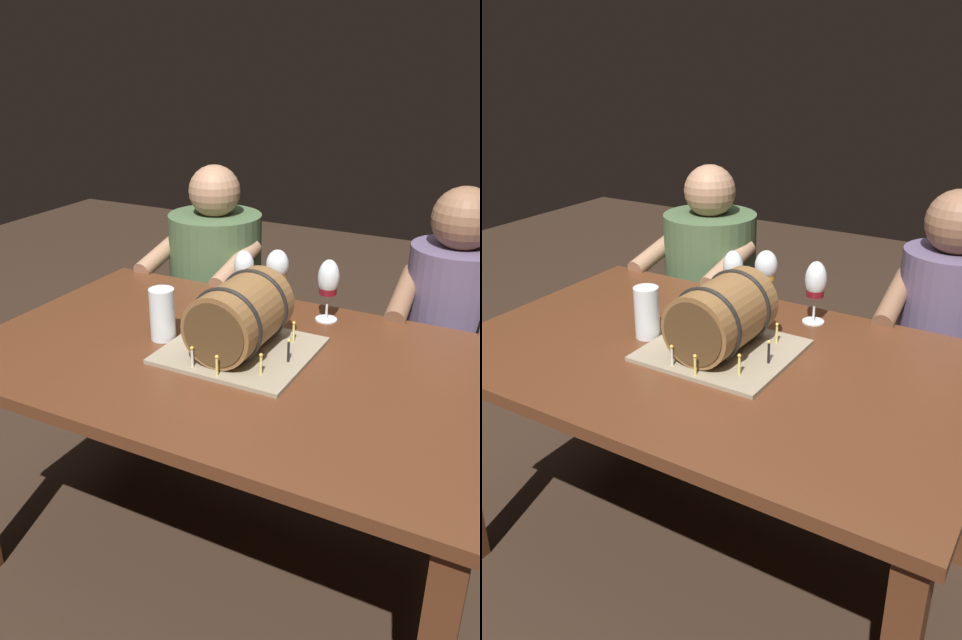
# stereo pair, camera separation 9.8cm
# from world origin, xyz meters

# --- Properties ---
(ground_plane) EXTENTS (8.00, 8.00, 0.00)m
(ground_plane) POSITION_xyz_m (0.00, 0.00, 0.00)
(ground_plane) COLOR #332319
(dining_table) EXTENTS (1.49, 0.94, 0.75)m
(dining_table) POSITION_xyz_m (0.00, 0.00, 0.65)
(dining_table) COLOR #562D19
(dining_table) RESTS_ON ground
(barrel_cake) EXTENTS (0.40, 0.37, 0.22)m
(barrel_cake) POSITION_xyz_m (0.01, 0.02, 0.85)
(barrel_cake) COLOR gray
(barrel_cake) RESTS_ON dining_table
(wine_glass_amber) EXTENTS (0.08, 0.08, 0.19)m
(wine_glass_amber) POSITION_xyz_m (-0.04, 0.39, 0.88)
(wine_glass_amber) COLOR white
(wine_glass_amber) RESTS_ON dining_table
(wine_glass_empty) EXTENTS (0.07, 0.07, 0.18)m
(wine_glass_empty) POSITION_xyz_m (-0.16, 0.37, 0.88)
(wine_glass_empty) COLOR white
(wine_glass_empty) RESTS_ON dining_table
(wine_glass_red) EXTENTS (0.07, 0.07, 0.20)m
(wine_glass_red) POSITION_xyz_m (0.15, 0.36, 0.88)
(wine_glass_red) COLOR white
(wine_glass_red) RESTS_ON dining_table
(beer_pint) EXTENTS (0.08, 0.08, 0.16)m
(beer_pint) POSITION_xyz_m (-0.23, -0.00, 0.82)
(beer_pint) COLOR white
(beer_pint) RESTS_ON dining_table
(person_seated_left) EXTENTS (0.41, 0.48, 1.13)m
(person_seated_left) POSITION_xyz_m (-0.47, 0.72, 0.54)
(person_seated_left) COLOR #2A3A24
(person_seated_left) RESTS_ON ground
(person_seated_right) EXTENTS (0.37, 0.47, 1.14)m
(person_seated_right) POSITION_xyz_m (0.47, 0.72, 0.52)
(person_seated_right) COLOR #372D40
(person_seated_right) RESTS_ON ground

